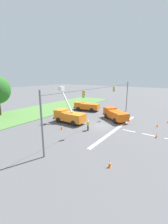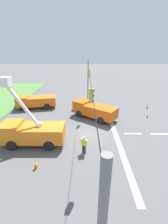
# 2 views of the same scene
# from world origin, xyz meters

# --- Properties ---
(ground_plane) EXTENTS (200.00, 200.00, 0.00)m
(ground_plane) POSITION_xyz_m (0.00, 0.00, 0.00)
(ground_plane) COLOR #565659
(lane_markings) EXTENTS (17.60, 15.25, 0.01)m
(lane_markings) POSITION_xyz_m (0.00, -4.50, 0.00)
(lane_markings) COLOR silver
(lane_markings) RESTS_ON ground
(signal_gantry) EXTENTS (26.20, 0.33, 7.20)m
(signal_gantry) POSITION_xyz_m (-0.07, -0.00, 4.25)
(signal_gantry) COLOR slate
(signal_gantry) RESTS_ON ground
(utility_truck_bucket_lift) EXTENTS (2.48, 6.17, 6.67)m
(utility_truck_bucket_lift) POSITION_xyz_m (-2.10, 5.64, 1.41)
(utility_truck_bucket_lift) COLOR orange
(utility_truck_bucket_lift) RESTS_ON ground
(utility_truck_support_near) EXTENTS (3.48, 6.61, 2.04)m
(utility_truck_support_near) POSITION_xyz_m (8.21, 8.53, 1.17)
(utility_truck_support_near) COLOR orange
(utility_truck_support_near) RESTS_ON ground
(utility_truck_support_far) EXTENTS (5.55, 6.42, 2.17)m
(utility_truck_support_far) POSITION_xyz_m (4.33, -0.73, 1.21)
(utility_truck_support_far) COLOR #D6560F
(utility_truck_support_far) RESTS_ON ground
(road_worker) EXTENTS (0.41, 0.57, 1.77)m
(road_worker) POSITION_xyz_m (-3.53, 0.49, 1.00)
(road_worker) COLOR #383842
(road_worker) RESTS_ON ground
(traffic_cone_foreground_left) EXTENTS (0.36, 0.36, 0.79)m
(traffic_cone_foreground_left) POSITION_xyz_m (8.34, -9.70, 0.40)
(traffic_cone_foreground_left) COLOR orange
(traffic_cone_foreground_left) RESTS_ON ground
(traffic_cone_foreground_right) EXTENTS (0.36, 0.36, 0.81)m
(traffic_cone_foreground_right) POSITION_xyz_m (-5.55, 4.30, 0.40)
(traffic_cone_foreground_right) COLOR orange
(traffic_cone_foreground_right) RESTS_ON ground
(traffic_cone_near_bucket) EXTENTS (0.36, 0.36, 0.63)m
(traffic_cone_near_bucket) POSITION_xyz_m (4.68, -8.41, 0.30)
(traffic_cone_near_bucket) COLOR orange
(traffic_cone_near_bucket) RESTS_ON ground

